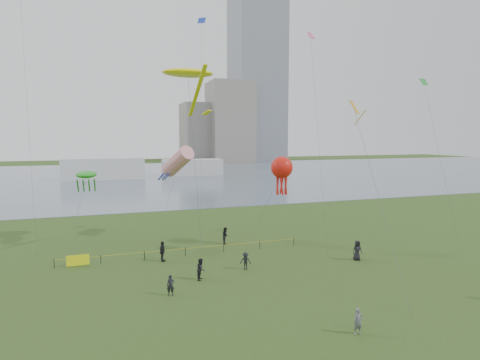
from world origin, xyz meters
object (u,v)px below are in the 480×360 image
object	(u,v)px
kite_stingray	(188,74)
kite_octopus	(282,168)
fence	(122,256)
kite_flyer	(358,321)

from	to	relation	value
kite_stingray	kite_octopus	world-z (taller)	kite_stingray
fence	kite_octopus	bearing A→B (deg)	-0.45
kite_flyer	kite_octopus	bearing A→B (deg)	83.66
fence	kite_flyer	bearing A→B (deg)	-56.05
fence	kite_stingray	world-z (taller)	kite_stingray
kite_stingray	kite_octopus	bearing A→B (deg)	-34.20
fence	kite_octopus	distance (m)	18.37
kite_stingray	kite_octopus	distance (m)	13.84
kite_flyer	kite_octopus	distance (m)	20.91
kite_octopus	fence	bearing A→B (deg)	169.04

